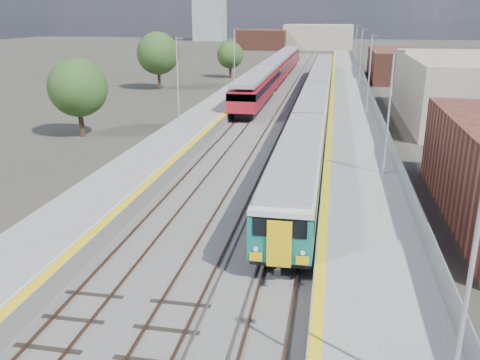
# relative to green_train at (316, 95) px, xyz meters

# --- Properties ---
(ground) EXTENTS (320.00, 320.00, 0.00)m
(ground) POSITION_rel_green_train_xyz_m (-1.50, 3.73, -2.08)
(ground) COLOR #47443A
(ground) RESTS_ON ground
(ballast_bed) EXTENTS (10.50, 155.00, 0.06)m
(ballast_bed) POSITION_rel_green_train_xyz_m (-3.75, 6.23, -2.05)
(ballast_bed) COLOR #565451
(ballast_bed) RESTS_ON ground
(tracks) EXTENTS (8.96, 160.00, 0.17)m
(tracks) POSITION_rel_green_train_xyz_m (-3.15, 7.91, -1.97)
(tracks) COLOR #4C3323
(tracks) RESTS_ON ground
(platform_right) EXTENTS (4.70, 155.00, 8.52)m
(platform_right) POSITION_rel_green_train_xyz_m (3.78, 6.22, -1.54)
(platform_right) COLOR slate
(platform_right) RESTS_ON ground
(platform_left) EXTENTS (4.30, 155.00, 8.52)m
(platform_left) POSITION_rel_green_train_xyz_m (-10.55, 6.22, -1.56)
(platform_left) COLOR slate
(platform_left) RESTS_ON ground
(buildings) EXTENTS (72.00, 185.50, 40.00)m
(buildings) POSITION_rel_green_train_xyz_m (-19.62, 92.33, 8.63)
(buildings) COLOR brown
(buildings) RESTS_ON ground
(green_train) EXTENTS (2.68, 74.65, 2.95)m
(green_train) POSITION_rel_green_train_xyz_m (0.00, 0.00, 0.00)
(green_train) COLOR black
(green_train) RESTS_ON ground
(red_train) EXTENTS (2.98, 60.46, 3.77)m
(red_train) POSITION_rel_green_train_xyz_m (-7.00, 23.04, 0.15)
(red_train) COLOR black
(red_train) RESTS_ON ground
(tree_a) EXTENTS (5.09, 5.09, 6.90)m
(tree_a) POSITION_rel_green_train_xyz_m (-20.02, -14.52, 2.27)
(tree_a) COLOR #382619
(tree_a) RESTS_ON ground
(tree_b) EXTENTS (5.91, 5.91, 8.00)m
(tree_b) POSITION_rel_green_train_xyz_m (-22.74, 14.39, 2.96)
(tree_b) COLOR #382619
(tree_b) RESTS_ON ground
(tree_c) EXTENTS (4.39, 4.39, 5.95)m
(tree_c) POSITION_rel_green_train_xyz_m (-15.42, 29.38, 1.66)
(tree_c) COLOR #382619
(tree_c) RESTS_ON ground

